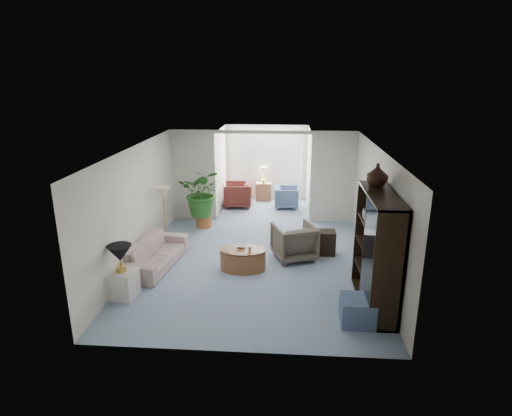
# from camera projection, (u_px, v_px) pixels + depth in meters

# --- Properties ---
(floor) EXTENTS (6.00, 6.00, 0.00)m
(floor) POSITION_uv_depth(u_px,v_px,m) (254.00, 265.00, 9.16)
(floor) COLOR #8797B2
(floor) RESTS_ON ground
(sunroom_floor) EXTENTS (2.60, 2.60, 0.00)m
(sunroom_floor) POSITION_uv_depth(u_px,v_px,m) (264.00, 208.00, 13.06)
(sunroom_floor) COLOR #8797B2
(sunroom_floor) RESTS_ON ground
(back_pier_left) EXTENTS (1.20, 0.12, 2.50)m
(back_pier_left) POSITION_uv_depth(u_px,v_px,m) (194.00, 175.00, 11.77)
(back_pier_left) COLOR silver
(back_pier_left) RESTS_ON ground
(back_pier_right) EXTENTS (1.20, 0.12, 2.50)m
(back_pier_right) POSITION_uv_depth(u_px,v_px,m) (333.00, 178.00, 11.51)
(back_pier_right) COLOR silver
(back_pier_right) RESTS_ON ground
(back_header) EXTENTS (2.60, 0.12, 0.10)m
(back_header) POSITION_uv_depth(u_px,v_px,m) (263.00, 132.00, 11.28)
(back_header) COLOR silver
(back_header) RESTS_ON back_pier_left
(window_pane) EXTENTS (2.20, 0.02, 1.50)m
(window_pane) POSITION_uv_depth(u_px,v_px,m) (266.00, 156.00, 13.67)
(window_pane) COLOR white
(window_blinds) EXTENTS (2.20, 0.02, 1.50)m
(window_blinds) POSITION_uv_depth(u_px,v_px,m) (266.00, 157.00, 13.64)
(window_blinds) COLOR white
(framed_picture) EXTENTS (0.04, 0.50, 0.40)m
(framed_picture) POSITION_uv_depth(u_px,v_px,m) (378.00, 192.00, 8.38)
(framed_picture) COLOR #B6AC92
(sofa) EXTENTS (1.01, 2.04, 0.57)m
(sofa) POSITION_uv_depth(u_px,v_px,m) (156.00, 253.00, 9.06)
(sofa) COLOR beige
(sofa) RESTS_ON ground
(end_table) EXTENTS (0.52, 0.52, 0.51)m
(end_table) POSITION_uv_depth(u_px,v_px,m) (123.00, 284.00, 7.80)
(end_table) COLOR silver
(end_table) RESTS_ON ground
(table_lamp) EXTENTS (0.44, 0.44, 0.30)m
(table_lamp) POSITION_uv_depth(u_px,v_px,m) (120.00, 253.00, 7.62)
(table_lamp) COLOR black
(table_lamp) RESTS_ON end_table
(floor_lamp) EXTENTS (0.36, 0.36, 0.28)m
(floor_lamp) POSITION_uv_depth(u_px,v_px,m) (163.00, 192.00, 10.07)
(floor_lamp) COLOR #FAECC7
(floor_lamp) RESTS_ON ground
(coffee_table) EXTENTS (1.08, 1.08, 0.45)m
(coffee_table) POSITION_uv_depth(u_px,v_px,m) (243.00, 259.00, 8.92)
(coffee_table) COLOR #915D35
(coffee_table) RESTS_ON ground
(coffee_bowl) EXTENTS (0.24, 0.24, 0.05)m
(coffee_bowl) POSITION_uv_depth(u_px,v_px,m) (241.00, 246.00, 8.94)
(coffee_bowl) COLOR white
(coffee_bowl) RESTS_ON coffee_table
(coffee_cup) EXTENTS (0.11, 0.11, 0.09)m
(coffee_cup) POSITION_uv_depth(u_px,v_px,m) (250.00, 249.00, 8.73)
(coffee_cup) COLOR beige
(coffee_cup) RESTS_ON coffee_table
(wingback_chair) EXTENTS (1.09, 1.11, 0.79)m
(wingback_chair) POSITION_uv_depth(u_px,v_px,m) (294.00, 242.00, 9.40)
(wingback_chair) COLOR #5F574B
(wingback_chair) RESTS_ON ground
(side_table_dark) EXTENTS (0.46, 0.37, 0.55)m
(side_table_dark) POSITION_uv_depth(u_px,v_px,m) (325.00, 242.00, 9.67)
(side_table_dark) COLOR black
(side_table_dark) RESTS_ON ground
(entertainment_cabinet) EXTENTS (0.49, 1.83, 2.03)m
(entertainment_cabinet) POSITION_uv_depth(u_px,v_px,m) (377.00, 251.00, 7.33)
(entertainment_cabinet) COLOR black
(entertainment_cabinet) RESTS_ON ground
(cabinet_urn) EXTENTS (0.38, 0.38, 0.40)m
(cabinet_urn) POSITION_uv_depth(u_px,v_px,m) (377.00, 175.00, 7.44)
(cabinet_urn) COLOR black
(cabinet_urn) RESTS_ON entertainment_cabinet
(ottoman) EXTENTS (0.56, 0.56, 0.44)m
(ottoman) POSITION_uv_depth(u_px,v_px,m) (357.00, 311.00, 6.99)
(ottoman) COLOR #4A5C7F
(ottoman) RESTS_ON ground
(plant_pot) EXTENTS (0.40, 0.40, 0.32)m
(plant_pot) POSITION_uv_depth(u_px,v_px,m) (204.00, 221.00, 11.43)
(plant_pot) COLOR #A25A2F
(plant_pot) RESTS_ON ground
(house_plant) EXTENTS (1.15, 1.00, 1.28)m
(house_plant) POSITION_uv_depth(u_px,v_px,m) (203.00, 192.00, 11.19)
(house_plant) COLOR #296021
(house_plant) RESTS_ON plant_pot
(sunroom_chair_blue) EXTENTS (0.75, 0.73, 0.66)m
(sunroom_chair_blue) POSITION_uv_depth(u_px,v_px,m) (287.00, 197.00, 13.04)
(sunroom_chair_blue) COLOR #4A5C7F
(sunroom_chair_blue) RESTS_ON ground
(sunroom_chair_maroon) EXTENTS (0.87, 0.84, 0.76)m
(sunroom_chair_maroon) POSITION_uv_depth(u_px,v_px,m) (238.00, 195.00, 13.13)
(sunroom_chair_maroon) COLOR maroon
(sunroom_chair_maroon) RESTS_ON ground
(sunroom_table) EXTENTS (0.49, 0.39, 0.58)m
(sunroom_table) POSITION_uv_depth(u_px,v_px,m) (263.00, 191.00, 13.82)
(sunroom_table) COLOR #915D35
(sunroom_table) RESTS_ON ground
(shelf_clutter) EXTENTS (0.30, 1.19, 1.06)m
(shelf_clutter) POSITION_uv_depth(u_px,v_px,m) (377.00, 245.00, 7.10)
(shelf_clutter) COLOR #28241F
(shelf_clutter) RESTS_ON entertainment_cabinet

